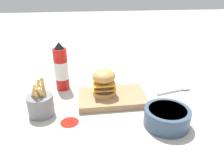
# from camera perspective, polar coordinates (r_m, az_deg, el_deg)

# --- Properties ---
(ground_plane) EXTENTS (6.00, 6.00, 0.00)m
(ground_plane) POSITION_cam_1_polar(r_m,az_deg,el_deg) (0.94, 0.36, -3.98)
(ground_plane) COLOR #B7B2A8
(serving_board) EXTENTS (0.28, 0.18, 0.03)m
(serving_board) POSITION_cam_1_polar(r_m,az_deg,el_deg) (0.92, 0.00, -3.55)
(serving_board) COLOR #A37A51
(serving_board) RESTS_ON ground_plane
(burger) EXTENTS (0.10, 0.10, 0.11)m
(burger) POSITION_cam_1_polar(r_m,az_deg,el_deg) (0.89, -2.09, 0.33)
(burger) COLOR tan
(burger) RESTS_ON serving_board
(ketchup_bottle) EXTENTS (0.06, 0.06, 0.22)m
(ketchup_bottle) POSITION_cam_1_polar(r_m,az_deg,el_deg) (1.01, -13.12, 4.02)
(ketchup_bottle) COLOR red
(ketchup_bottle) RESTS_ON ground_plane
(fries_basket) EXTENTS (0.10, 0.10, 0.15)m
(fries_basket) POSITION_cam_1_polar(r_m,az_deg,el_deg) (0.86, -18.14, -5.12)
(fries_basket) COLOR slate
(fries_basket) RESTS_ON ground_plane
(side_bowl) EXTENTS (0.16, 0.16, 0.06)m
(side_bowl) POSITION_cam_1_polar(r_m,az_deg,el_deg) (0.78, 14.12, -8.31)
(side_bowl) COLOR #384C66
(side_bowl) RESTS_ON ground_plane
(spoon) EXTENTS (0.18, 0.06, 0.01)m
(spoon) POSITION_cam_1_polar(r_m,az_deg,el_deg) (1.05, 17.54, -1.41)
(spoon) COLOR #B2B2B7
(spoon) RESTS_ON ground_plane
(ketchup_puddle) EXTENTS (0.07, 0.07, 0.00)m
(ketchup_puddle) POSITION_cam_1_polar(r_m,az_deg,el_deg) (0.81, -11.02, -9.73)
(ketchup_puddle) COLOR #B21E14
(ketchup_puddle) RESTS_ON ground_plane
(parchment_square) EXTENTS (0.21, 0.21, 0.00)m
(parchment_square) POSITION_cam_1_polar(r_m,az_deg,el_deg) (0.70, -0.29, -15.21)
(parchment_square) COLOR beige
(parchment_square) RESTS_ON ground_plane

